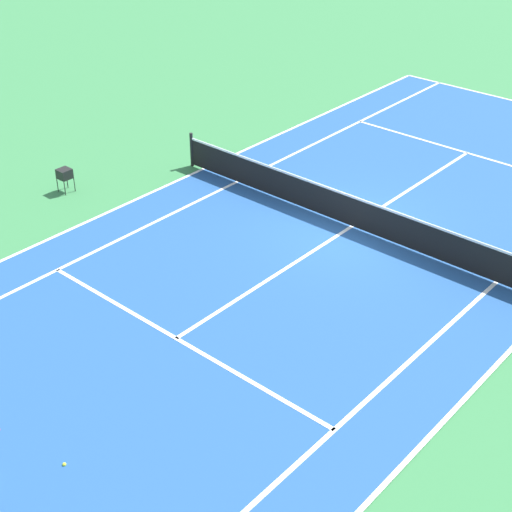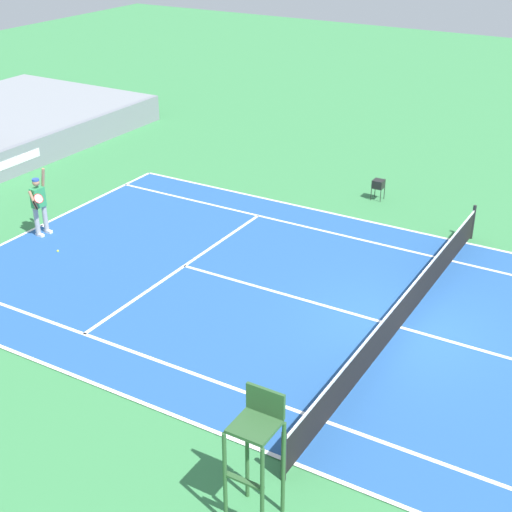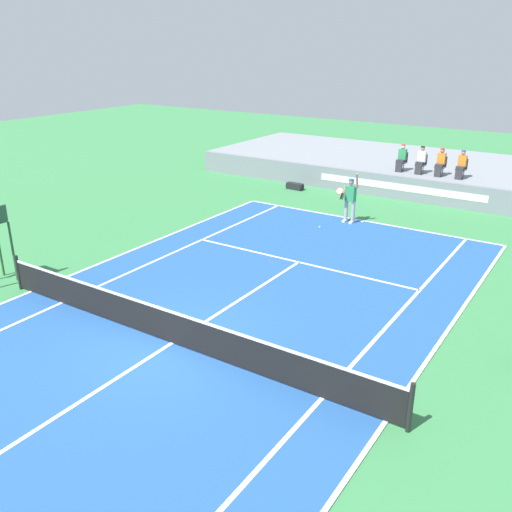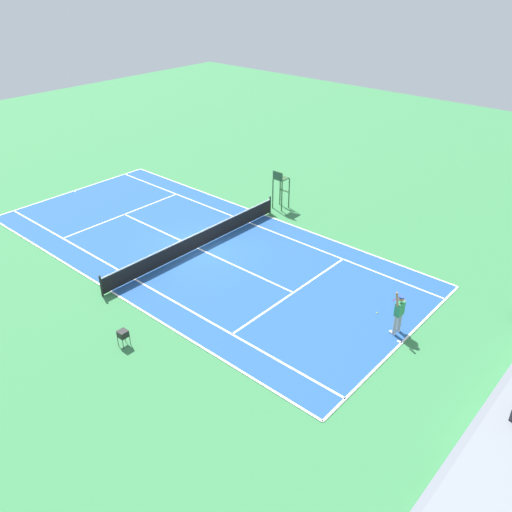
# 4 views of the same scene
# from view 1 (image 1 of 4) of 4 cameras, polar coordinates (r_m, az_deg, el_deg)

# --- Properties ---
(ground_plane) EXTENTS (80.00, 80.00, 0.00)m
(ground_plane) POSITION_cam_1_polar(r_m,az_deg,el_deg) (20.44, 7.09, 2.12)
(ground_plane) COLOR #387F47
(court) EXTENTS (11.08, 23.88, 0.03)m
(court) POSITION_cam_1_polar(r_m,az_deg,el_deg) (20.43, 7.09, 2.14)
(court) COLOR #235193
(court) RESTS_ON ground
(net) EXTENTS (11.98, 0.10, 1.07)m
(net) POSITION_cam_1_polar(r_m,az_deg,el_deg) (20.19, 7.18, 3.41)
(net) COLOR black
(net) RESTS_ON ground
(tennis_ball) EXTENTS (0.07, 0.07, 0.07)m
(tennis_ball) POSITION_cam_1_polar(r_m,az_deg,el_deg) (13.97, -14.06, -14.80)
(tennis_ball) COLOR #D1E533
(tennis_ball) RESTS_ON ground
(ball_hopper) EXTENTS (0.36, 0.36, 0.70)m
(ball_hopper) POSITION_cam_1_polar(r_m,az_deg,el_deg) (22.59, -14.06, 5.98)
(ball_hopper) COLOR black
(ball_hopper) RESTS_ON ground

